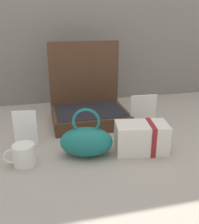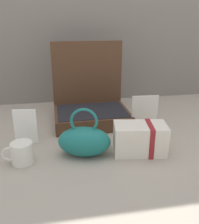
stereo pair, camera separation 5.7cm
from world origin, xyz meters
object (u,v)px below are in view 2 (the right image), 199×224
Objects in this scene: poster_card_right at (26,127)px; info_card_left at (145,113)px; cream_toiletry_bag at (141,139)px; teal_pouch_handbag at (84,141)px; coffee_mug at (21,153)px; open_suitcase at (90,104)px.

info_card_left is at bearing 13.79° from poster_card_right.
cream_toiletry_bag is 1.42× the size of poster_card_right.
teal_pouch_handbag is 1.97× the size of coffee_mug.
info_card_left is 0.56m from poster_card_right.
open_suitcase is 0.51m from coffee_mug.
teal_pouch_handbag is at bearing 175.48° from cream_toiletry_bag.
teal_pouch_handbag is 1.46× the size of poster_card_right.
open_suitcase is at bearing 77.93° from teal_pouch_handbag.
open_suitcase reaches higher than info_card_left.
poster_card_right is (-0.47, 0.17, 0.02)m from cream_toiletry_bag.
teal_pouch_handbag is 1.02× the size of cream_toiletry_bag.
open_suitcase is 3.46× the size of coffee_mug.
cream_toiletry_bag is at bearing -68.91° from open_suitcase.
open_suitcase is 0.42m from cream_toiletry_bag.
info_card_left is (0.56, 0.22, 0.04)m from coffee_mug.
open_suitcase is 1.76× the size of teal_pouch_handbag.
open_suitcase is at bearing 43.50° from poster_card_right.
coffee_mug is (-0.32, -0.39, -0.05)m from open_suitcase.
poster_card_right is (-0.24, 0.15, 0.02)m from teal_pouch_handbag.
teal_pouch_handbag is at bearing -102.07° from open_suitcase.
cream_toiletry_bag is at bearing -109.30° from info_card_left.
info_card_left reaches higher than poster_card_right.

